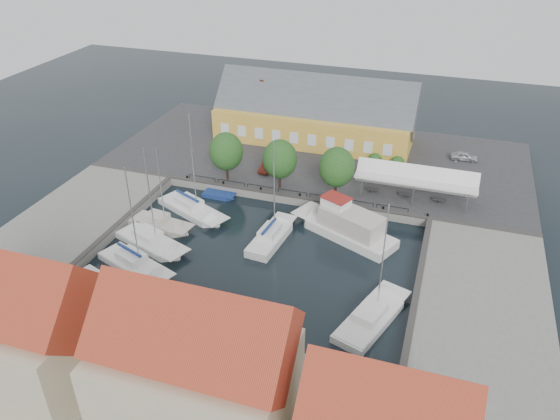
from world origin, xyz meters
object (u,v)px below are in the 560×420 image
car_silver (464,156)px  west_boat_d (135,266)px  west_boat_b (160,225)px  warehouse (311,116)px  tent_canopy (416,178)px  launch_sw (97,282)px  trawler (347,228)px  west_boat_a (192,210)px  west_boat_c (151,243)px  east_boat_c (371,319)px  center_sailboat (271,238)px  car_red (268,165)px  launch_nw (219,196)px

car_silver → west_boat_d: west_boat_d is taller
west_boat_b → west_boat_d: 7.73m
warehouse → tent_canopy: bearing=-39.9°
west_boat_d → launch_sw: 3.98m
car_silver → west_boat_b: size_ratio=0.34×
warehouse → west_boat_d: (-8.43, -35.42, -4.16)m
trawler → west_boat_d: (-18.89, -12.50, -0.75)m
car_silver → west_boat_a: (-29.81, -22.63, -1.34)m
trawler → west_boat_c: 21.16m
car_silver → launch_sw: car_silver is taller
west_boat_b → west_boat_a: bearing=65.7°
launch_sw → car_silver: bearing=49.2°
car_silver → west_boat_d: 45.87m
west_boat_c → launch_sw: 7.62m
east_boat_c → launch_sw: size_ratio=2.06×
center_sailboat → west_boat_b: bearing=-174.1°
car_red → center_sailboat: bearing=-65.5°
west_boat_c → west_boat_d: west_boat_c is taller
car_silver → center_sailboat: 31.76m
tent_canopy → center_sailboat: (-13.64, -12.63, -3.32)m
west_boat_a → car_silver: bearing=37.2°
west_boat_a → west_boat_c: size_ratio=1.07×
tent_canopy → car_red: 19.17m
warehouse → west_boat_a: 25.29m
tent_canopy → launch_nw: size_ratio=3.33×
trawler → launch_nw: (-16.92, 3.69, -0.93)m
trawler → car_silver: bearing=62.4°
warehouse → trawler: (10.47, -22.92, -3.41)m
west_boat_b → car_red: bearing=64.7°
trawler → east_boat_c: size_ratio=1.05×
tent_canopy → west_boat_d: (-25.02, -21.56, -3.41)m
car_silver → trawler: size_ratio=0.28×
west_boat_c → west_boat_d: (0.52, -4.11, 0.01)m
east_boat_c → west_boat_c: bearing=169.7°
tent_canopy → launch_nw: 23.94m
center_sailboat → west_boat_a: 11.24m
trawler → west_boat_b: bearing=-166.4°
west_boat_c → east_boat_c: bearing=-10.3°
center_sailboat → east_boat_c: size_ratio=0.98×
warehouse → west_boat_b: warehouse is taller
car_red → launch_sw: 27.89m
warehouse → west_boat_b: bearing=-109.4°
launch_nw → west_boat_b: bearing=-111.3°
warehouse → west_boat_d: west_boat_d is taller
car_red → west_boat_a: size_ratio=0.30×
west_boat_a → west_boat_b: size_ratio=1.26×
east_boat_c → launch_sw: bearing=-173.4°
west_boat_a → west_boat_d: 11.77m
west_boat_a → launch_sw: 15.32m
center_sailboat → launch_sw: (-13.56, -12.25, -0.27)m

